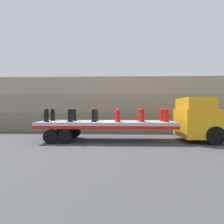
# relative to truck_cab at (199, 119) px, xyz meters

# --- Properties ---
(ground_plane) EXTENTS (120.00, 120.00, 0.00)m
(ground_plane) POSITION_rel_truck_cab_xyz_m (-6.09, 0.00, -1.44)
(ground_plane) COLOR #474749
(rock_cliff) EXTENTS (60.00, 3.30, 5.18)m
(rock_cliff) POSITION_rel_truck_cab_xyz_m (-6.09, 6.33, 1.15)
(rock_cliff) COLOR #84755B
(rock_cliff) RESTS_ON ground_plane
(truck_cab) EXTENTS (2.43, 2.74, 2.83)m
(truck_cab) POSITION_rel_truck_cab_xyz_m (0.00, 0.00, 0.00)
(truck_cab) COLOR orange
(truck_cab) RESTS_ON ground_plane
(flatbed_trailer) EXTENTS (8.85, 2.53, 1.30)m
(flatbed_trailer) POSITION_rel_truck_cab_xyz_m (-6.57, 0.00, -0.39)
(flatbed_trailer) COLOR #B2B2B7
(flatbed_trailer) RESTS_ON ground_plane
(fire_hydrant_black_near_0) EXTENTS (0.37, 0.58, 0.86)m
(fire_hydrant_black_near_0) POSITION_rel_truck_cab_xyz_m (-9.91, -0.53, 0.27)
(fire_hydrant_black_near_0) COLOR black
(fire_hydrant_black_near_0) RESTS_ON flatbed_trailer
(fire_hydrant_black_far_0) EXTENTS (0.37, 0.58, 0.86)m
(fire_hydrant_black_far_0) POSITION_rel_truck_cab_xyz_m (-9.91, 0.53, 0.27)
(fire_hydrant_black_far_0) COLOR black
(fire_hydrant_black_far_0) RESTS_ON flatbed_trailer
(fire_hydrant_black_near_1) EXTENTS (0.37, 0.58, 0.86)m
(fire_hydrant_black_near_1) POSITION_rel_truck_cab_xyz_m (-8.38, -0.53, 0.27)
(fire_hydrant_black_near_1) COLOR black
(fire_hydrant_black_near_1) RESTS_ON flatbed_trailer
(fire_hydrant_black_far_1) EXTENTS (0.37, 0.58, 0.86)m
(fire_hydrant_black_far_1) POSITION_rel_truck_cab_xyz_m (-8.38, 0.53, 0.27)
(fire_hydrant_black_far_1) COLOR black
(fire_hydrant_black_far_1) RESTS_ON flatbed_trailer
(fire_hydrant_black_near_2) EXTENTS (0.37, 0.58, 0.86)m
(fire_hydrant_black_near_2) POSITION_rel_truck_cab_xyz_m (-6.85, -0.53, 0.27)
(fire_hydrant_black_near_2) COLOR black
(fire_hydrant_black_near_2) RESTS_ON flatbed_trailer
(fire_hydrant_black_far_2) EXTENTS (0.37, 0.58, 0.86)m
(fire_hydrant_black_far_2) POSITION_rel_truck_cab_xyz_m (-6.85, 0.53, 0.27)
(fire_hydrant_black_far_2) COLOR black
(fire_hydrant_black_far_2) RESTS_ON flatbed_trailer
(fire_hydrant_red_near_3) EXTENTS (0.37, 0.58, 0.86)m
(fire_hydrant_red_near_3) POSITION_rel_truck_cab_xyz_m (-5.32, -0.53, 0.27)
(fire_hydrant_red_near_3) COLOR red
(fire_hydrant_red_near_3) RESTS_ON flatbed_trailer
(fire_hydrant_red_far_3) EXTENTS (0.37, 0.58, 0.86)m
(fire_hydrant_red_far_3) POSITION_rel_truck_cab_xyz_m (-5.32, 0.53, 0.27)
(fire_hydrant_red_far_3) COLOR red
(fire_hydrant_red_far_3) RESTS_ON flatbed_trailer
(fire_hydrant_red_near_4) EXTENTS (0.37, 0.58, 0.86)m
(fire_hydrant_red_near_4) POSITION_rel_truck_cab_xyz_m (-3.79, -0.53, 0.27)
(fire_hydrant_red_near_4) COLOR red
(fire_hydrant_red_near_4) RESTS_ON flatbed_trailer
(fire_hydrant_red_far_4) EXTENTS (0.37, 0.58, 0.86)m
(fire_hydrant_red_far_4) POSITION_rel_truck_cab_xyz_m (-3.79, 0.53, 0.27)
(fire_hydrant_red_far_4) COLOR red
(fire_hydrant_red_far_4) RESTS_ON flatbed_trailer
(fire_hydrant_red_near_5) EXTENTS (0.37, 0.58, 0.86)m
(fire_hydrant_red_near_5) POSITION_rel_truck_cab_xyz_m (-2.26, -0.53, 0.27)
(fire_hydrant_red_near_5) COLOR red
(fire_hydrant_red_near_5) RESTS_ON flatbed_trailer
(fire_hydrant_red_far_5) EXTENTS (0.37, 0.58, 0.86)m
(fire_hydrant_red_far_5) POSITION_rel_truck_cab_xyz_m (-2.26, 0.53, 0.27)
(fire_hydrant_red_far_5) COLOR red
(fire_hydrant_red_far_5) RESTS_ON flatbed_trailer
(cargo_strap_rear) EXTENTS (0.05, 2.62, 0.01)m
(cargo_strap_rear) POSITION_rel_truck_cab_xyz_m (-8.38, 0.00, 0.71)
(cargo_strap_rear) COLOR yellow
(cargo_strap_rear) RESTS_ON fire_hydrant_black_near_1
(cargo_strap_middle) EXTENTS (0.05, 2.62, 0.01)m
(cargo_strap_middle) POSITION_rel_truck_cab_xyz_m (-6.85, 0.00, 0.71)
(cargo_strap_middle) COLOR yellow
(cargo_strap_middle) RESTS_ON fire_hydrant_black_near_2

